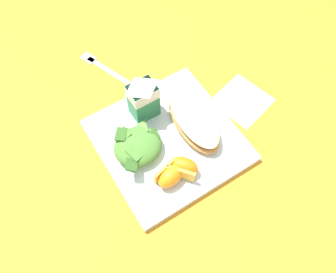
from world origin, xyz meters
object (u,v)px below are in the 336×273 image
object	(u,v)px
white_plate	(168,141)
orange_wedge_middle	(183,167)
orange_wedge_front	(170,175)
green_salad_pile	(138,146)
cheesy_pizza_bread	(194,121)
milk_carton	(143,97)
paper_napkin	(241,100)
metal_fork	(106,69)

from	to	relation	value
white_plate	orange_wedge_middle	distance (m)	0.08
orange_wedge_front	green_salad_pile	bearing A→B (deg)	104.03
cheesy_pizza_bread	milk_carton	size ratio (longest dim) A/B	1.60
orange_wedge_front	orange_wedge_middle	bearing A→B (deg)	1.64
orange_wedge_front	paper_napkin	world-z (taller)	orange_wedge_front
green_salad_pile	metal_fork	world-z (taller)	green_salad_pile
white_plate	milk_carton	size ratio (longest dim) A/B	2.55
cheesy_pizza_bread	milk_carton	world-z (taller)	milk_carton
milk_carton	orange_wedge_middle	bearing A→B (deg)	-92.17
white_plate	paper_napkin	xyz separation A→B (m)	(0.20, 0.00, -0.01)
white_plate	green_salad_pile	bearing A→B (deg)	172.28
orange_wedge_front	metal_fork	bearing A→B (deg)	85.76
orange_wedge_front	cheesy_pizza_bread	bearing A→B (deg)	35.32
cheesy_pizza_bread	green_salad_pile	xyz separation A→B (m)	(-0.13, 0.01, 0.00)
orange_wedge_front	white_plate	bearing A→B (deg)	60.58
white_plate	metal_fork	world-z (taller)	white_plate
cheesy_pizza_bread	metal_fork	distance (m)	0.27
green_salad_pile	orange_wedge_front	xyz separation A→B (m)	(0.02, -0.09, -0.00)
orange_wedge_middle	metal_fork	distance (m)	0.33
white_plate	orange_wedge_middle	size ratio (longest dim) A/B	4.05
orange_wedge_middle	green_salad_pile	bearing A→B (deg)	120.89
cheesy_pizza_bread	orange_wedge_middle	world-z (taller)	orange_wedge_middle
orange_wedge_middle	metal_fork	world-z (taller)	orange_wedge_middle
cheesy_pizza_bread	milk_carton	distance (m)	0.12
cheesy_pizza_bread	metal_fork	size ratio (longest dim) A/B	0.97
white_plate	milk_carton	xyz separation A→B (m)	(-0.01, 0.08, 0.07)
orange_wedge_middle	metal_fork	bearing A→B (deg)	91.05
orange_wedge_middle	paper_napkin	bearing A→B (deg)	20.64
orange_wedge_front	metal_fork	distance (m)	0.33
orange_wedge_front	paper_napkin	size ratio (longest dim) A/B	0.61
white_plate	metal_fork	size ratio (longest dim) A/B	1.54
white_plate	cheesy_pizza_bread	distance (m)	0.07
orange_wedge_front	orange_wedge_middle	xyz separation A→B (m)	(0.03, 0.00, 0.00)
cheesy_pizza_bread	orange_wedge_front	size ratio (longest dim) A/B	2.65
milk_carton	orange_wedge_middle	size ratio (longest dim) A/B	1.59
paper_napkin	orange_wedge_front	bearing A→B (deg)	-161.53
white_plate	green_salad_pile	xyz separation A→B (m)	(-0.07, 0.01, 0.03)
milk_carton	green_salad_pile	bearing A→B (deg)	-128.08
green_salad_pile	orange_wedge_middle	size ratio (longest dim) A/B	1.58
paper_napkin	milk_carton	bearing A→B (deg)	159.11
metal_fork	orange_wedge_front	bearing A→B (deg)	-94.24
cheesy_pizza_bread	metal_fork	xyz separation A→B (m)	(-0.08, 0.25, -0.03)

